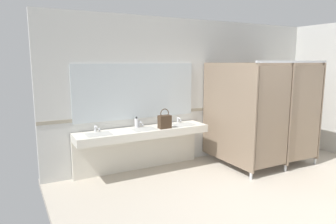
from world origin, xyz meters
name	(u,v)px	position (x,y,z in m)	size (l,w,h in m)	color
ground_plane	(292,207)	(0.00, 0.00, -0.05)	(6.38, 5.56, 0.10)	#B2A899
wall_back	(197,91)	(0.00, 2.54, 1.45)	(6.38, 0.12, 2.89)	silver
wall_back_tile_band	(199,109)	(0.00, 2.48, 1.05)	(6.38, 0.01, 0.06)	#9E937F
vanity_counter	(142,140)	(-1.41, 2.27, 0.61)	(2.51, 0.55, 0.95)	silver
mirror_panel	(137,91)	(-1.41, 2.47, 1.50)	(2.41, 0.02, 1.03)	silver
bathroom_stalls	(267,111)	(0.98, 1.50, 1.08)	(1.78, 1.54, 2.07)	#84705B
handbag	(165,121)	(-1.04, 2.05, 0.97)	(0.23, 0.14, 0.37)	#3F2D1E
soap_dispenser	(137,123)	(-1.47, 2.35, 0.93)	(0.07, 0.07, 0.21)	white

